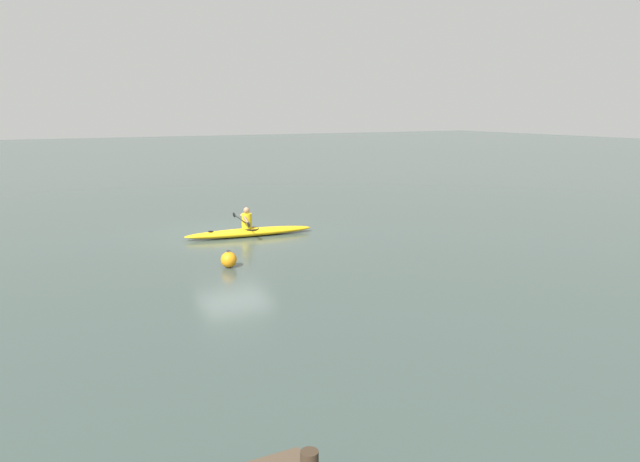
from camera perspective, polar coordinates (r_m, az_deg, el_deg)
ground_plane at (r=20.72m, az=-8.50°, el=-0.42°), size 160.00×160.00×0.00m
kayak at (r=20.49m, az=-6.87°, el=-0.11°), size 4.57×1.08×0.28m
kayaker at (r=20.38m, az=-7.22°, el=1.11°), size 0.51×2.38×0.74m
mooring_buoy_white_far at (r=16.49m, az=-8.89°, el=-2.77°), size 0.45×0.45×0.49m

